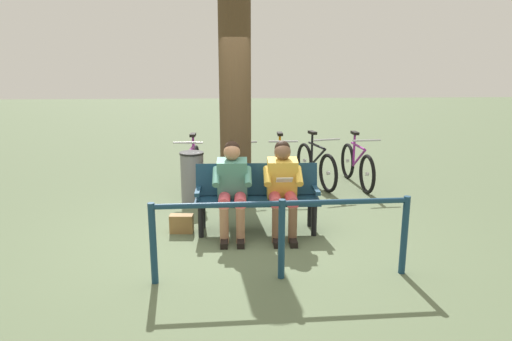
{
  "coord_description": "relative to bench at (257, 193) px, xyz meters",
  "views": [
    {
      "loc": [
        0.03,
        5.64,
        2.25
      ],
      "look_at": [
        -0.29,
        -0.48,
        0.75
      ],
      "focal_mm": 33.09,
      "sensor_mm": 36.0,
      "label": 1
    }
  ],
  "objects": [
    {
      "name": "bicycle_red",
      "position": [
        0.25,
        -1.99,
        -0.15
      ],
      "size": [
        0.59,
        1.64,
        0.94
      ],
      "rotation": [
        0.0,
        0.0,
        1.84
      ],
      "color": "black",
      "rests_on": "ground"
    },
    {
      "name": "bicycle_black",
      "position": [
        -0.53,
        -2.07,
        -0.15
      ],
      "size": [
        0.48,
        1.68,
        0.94
      ],
      "rotation": [
        0.0,
        0.0,
        1.56
      ],
      "color": "black",
      "rests_on": "ground"
    },
    {
      "name": "tree_trunk",
      "position": [
        0.26,
        -1.14,
        1.09
      ],
      "size": [
        0.47,
        0.47,
        3.19
      ],
      "primitive_type": "cylinder",
      "color": "#4C3823",
      "rests_on": "ground"
    },
    {
      "name": "litter_bin",
      "position": [
        0.94,
        -1.23,
        -0.1
      ],
      "size": [
        0.37,
        0.37,
        0.8
      ],
      "color": "slate",
      "rests_on": "ground"
    },
    {
      "name": "handbag",
      "position": [
        0.99,
        0.07,
        -0.39
      ],
      "size": [
        0.31,
        0.16,
        0.24
      ],
      "primitive_type": "cube",
      "rotation": [
        0.0,
        0.0,
        -0.06
      ],
      "color": "olive",
      "rests_on": "ground"
    },
    {
      "name": "railing_fence",
      "position": [
        -0.17,
        1.42,
        0.07
      ],
      "size": [
        2.65,
        0.16,
        0.85
      ],
      "rotation": [
        0.0,
        0.0,
        0.03
      ],
      "color": "navy",
      "rests_on": "ground"
    },
    {
      "name": "person_companion",
      "position": [
        0.32,
        0.16,
        0.16
      ],
      "size": [
        0.49,
        0.77,
        1.2
      ],
      "rotation": [
        0.0,
        0.0,
        -0.01
      ],
      "color": "#4C8C7A",
      "rests_on": "ground"
    },
    {
      "name": "bench",
      "position": [
        0.0,
        0.0,
        0.0
      ],
      "size": [
        1.61,
        0.5,
        0.87
      ],
      "rotation": [
        0.0,
        0.0,
        -0.01
      ],
      "color": "navy",
      "rests_on": "ground"
    },
    {
      "name": "bicycle_silver",
      "position": [
        -1.16,
        -2.18,
        -0.15
      ],
      "size": [
        0.57,
        1.64,
        0.94
      ],
      "rotation": [
        0.0,
        0.0,
        1.82
      ],
      "color": "black",
      "rests_on": "ground"
    },
    {
      "name": "ground_plane",
      "position": [
        0.29,
        0.26,
        -0.51
      ],
      "size": [
        40.0,
        40.0,
        0.0
      ],
      "primitive_type": "plane",
      "color": "#566647"
    },
    {
      "name": "person_reading",
      "position": [
        -0.32,
        0.17,
        0.16
      ],
      "size": [
        0.49,
        0.77,
        1.2
      ],
      "rotation": [
        0.0,
        0.0,
        -0.01
      ],
      "color": "gold",
      "rests_on": "ground"
    },
    {
      "name": "bicycle_purple",
      "position": [
        -1.88,
        -2.1,
        -0.15
      ],
      "size": [
        0.48,
        1.68,
        0.94
      ],
      "rotation": [
        0.0,
        0.0,
        1.65
      ],
      "color": "black",
      "rests_on": "ground"
    },
    {
      "name": "bicycle_blue",
      "position": [
        1.0,
        -2.04,
        -0.15
      ],
      "size": [
        0.48,
        1.68,
        0.94
      ],
      "rotation": [
        0.0,
        0.0,
        1.52
      ],
      "color": "black",
      "rests_on": "ground"
    }
  ]
}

